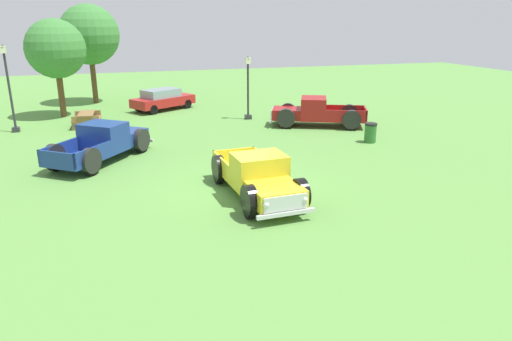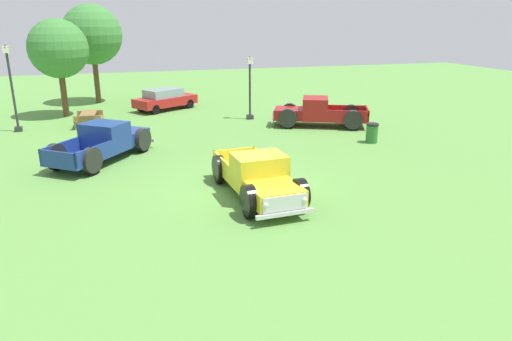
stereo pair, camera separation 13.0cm
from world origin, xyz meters
TOP-DOWN VIEW (x-y plane):
  - ground_plane at (0.00, 0.00)m, footprint 80.00×80.00m
  - pickup_truck_foreground at (0.25, -1.29)m, footprint 2.18×5.10m
  - pickup_truck_behind_left at (6.48, 8.52)m, footprint 5.53×3.82m
  - pickup_truck_behind_right at (-4.58, 5.20)m, footprint 4.58×5.21m
  - sedan_distant_a at (-0.91, 15.88)m, footprint 4.41×3.61m
  - lamp_post_near at (-9.13, 11.90)m, footprint 0.36×0.36m
  - lamp_post_far at (3.61, 11.41)m, footprint 0.36×0.36m
  - picnic_table at (-5.54, 12.09)m, footprint 1.58×1.88m
  - trash_can at (7.69, 4.30)m, footprint 0.59×0.59m
  - oak_tree_east at (-7.00, 15.51)m, footprint 3.47×3.47m
  - oak_tree_west at (-5.16, 20.12)m, footprint 4.06×4.06m

SIDE VIEW (x-z plane):
  - ground_plane at x=0.00m, z-range 0.00..0.00m
  - trash_can at x=7.69m, z-range 0.00..0.95m
  - picnic_table at x=-5.54m, z-range 0.10..0.88m
  - sedan_distant_a at x=-0.91m, z-range 0.03..1.42m
  - pickup_truck_foreground at x=0.25m, z-range -0.04..1.50m
  - pickup_truck_behind_right at x=-4.58m, z-range -0.04..1.54m
  - pickup_truck_behind_left at x=6.48m, z-range -0.04..1.56m
  - lamp_post_far at x=3.61m, z-range 0.09..3.77m
  - lamp_post_near at x=-9.13m, z-range 0.11..4.62m
  - oak_tree_east at x=-7.00m, z-range 1.14..6.93m
  - oak_tree_west at x=-5.16m, z-range 1.31..8.04m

